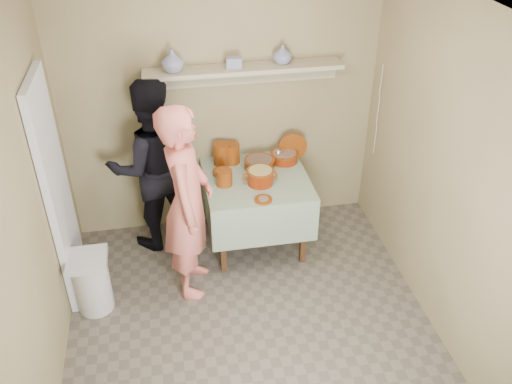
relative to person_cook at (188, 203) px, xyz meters
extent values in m
plane|color=#60594B|center=(0.42, -0.78, -0.89)|extent=(3.50, 3.50, 0.00)
cube|color=silver|center=(-1.04, 0.17, 0.11)|extent=(0.06, 0.70, 2.00)
cylinder|color=#692A08|center=(0.39, 0.81, -0.02)|extent=(0.16, 0.16, 0.22)
cylinder|color=#692A08|center=(0.49, 0.82, -0.03)|extent=(0.17, 0.17, 0.20)
cylinder|color=#692A08|center=(0.36, 0.43, -0.05)|extent=(0.15, 0.15, 0.15)
cylinder|color=#692A08|center=(0.35, 0.61, -0.10)|extent=(0.15, 0.15, 0.04)
cylinder|color=#692A08|center=(1.10, 0.81, -0.01)|extent=(0.28, 0.06, 0.28)
imported|color=navy|center=(0.98, 0.85, 0.92)|extent=(0.22, 0.22, 0.17)
imported|color=navy|center=(0.00, 0.82, 0.93)|extent=(0.24, 0.24, 0.20)
cube|color=navy|center=(0.54, 0.83, 0.88)|extent=(0.15, 0.11, 0.10)
imported|color=#DF6C60|center=(0.00, 0.00, 0.00)|extent=(0.52, 0.70, 1.77)
imported|color=black|center=(-0.28, 0.72, -0.03)|extent=(0.95, 0.81, 1.72)
cube|color=#95885B|center=(0.42, 0.98, 0.41)|extent=(3.00, 0.02, 2.60)
cube|color=#95885B|center=(-1.09, -0.78, 0.41)|extent=(0.02, 3.50, 2.60)
cube|color=#95885B|center=(1.93, -0.78, 0.41)|extent=(0.02, 3.50, 2.60)
cube|color=silver|center=(0.42, -0.78, 1.72)|extent=(3.00, 3.50, 0.02)
cube|color=#4C2D16|center=(0.29, 0.12, -0.53)|extent=(0.05, 0.05, 0.71)
cube|color=#4C2D16|center=(1.05, 0.12, -0.53)|extent=(0.05, 0.05, 0.71)
cube|color=#4C2D16|center=(0.29, 0.88, -0.53)|extent=(0.05, 0.05, 0.71)
cube|color=#4C2D16|center=(1.05, 0.88, -0.53)|extent=(0.05, 0.05, 0.71)
cube|color=#4C2D16|center=(0.67, 0.50, -0.16)|extent=(0.90, 0.90, 0.04)
cube|color=#1E5925|center=(0.67, 0.50, -0.13)|extent=(0.96, 0.96, 0.01)
cube|color=#1E5925|center=(0.67, 0.02, -0.35)|extent=(0.96, 0.01, 0.44)
cube|color=#1E5925|center=(0.67, 0.98, -0.35)|extent=(0.96, 0.01, 0.44)
cube|color=#1E5925|center=(0.19, 0.50, -0.35)|extent=(0.01, 0.96, 0.44)
cube|color=#1E5925|center=(1.15, 0.50, -0.35)|extent=(0.01, 0.96, 0.44)
cylinder|color=#631B08|center=(0.73, 0.66, -0.08)|extent=(0.28, 0.28, 0.09)
cylinder|color=#692A08|center=(0.73, 0.66, -0.04)|extent=(0.30, 0.30, 0.01)
cylinder|color=brown|center=(0.73, 0.66, -0.05)|extent=(0.25, 0.25, 0.05)
cylinder|color=#631B08|center=(1.00, 0.75, -0.08)|extent=(0.26, 0.26, 0.09)
cylinder|color=#692A08|center=(1.00, 0.75, -0.04)|extent=(0.28, 0.28, 0.01)
cylinder|color=#8C6B54|center=(1.00, 0.75, -0.05)|extent=(0.23, 0.23, 0.05)
cylinder|color=silver|center=(0.98, 0.63, 0.05)|extent=(0.01, 0.22, 0.16)
sphere|color=silver|center=(0.94, 0.75, -0.02)|extent=(0.07, 0.07, 0.07)
cylinder|color=#631B08|center=(0.69, 0.39, -0.06)|extent=(0.24, 0.24, 0.14)
cylinder|color=#692A08|center=(0.69, 0.39, 0.01)|extent=(0.25, 0.25, 0.01)
cylinder|color=tan|center=(0.69, 0.39, -0.01)|extent=(0.21, 0.21, 0.05)
torus|color=#692A08|center=(0.57, 0.39, -0.05)|extent=(0.09, 0.02, 0.09)
torus|color=#692A08|center=(0.81, 0.39, -0.05)|extent=(0.09, 0.02, 0.09)
cylinder|color=#692A08|center=(0.66, 0.11, -0.12)|extent=(0.16, 0.16, 0.02)
cylinder|color=#8C6B54|center=(0.66, 0.11, -0.11)|extent=(0.09, 0.09, 0.01)
cube|color=tan|center=(0.62, 0.84, 0.81)|extent=(1.80, 0.25, 0.04)
cube|color=tan|center=(0.62, 0.96, 0.71)|extent=(1.80, 0.02, 0.18)
cylinder|color=silver|center=(-0.86, -0.15, -0.64)|extent=(0.30, 0.30, 0.50)
cube|color=silver|center=(-0.86, -0.15, -0.36)|extent=(0.32, 0.32, 0.06)
cylinder|color=silver|center=(1.89, 0.72, 0.66)|extent=(0.01, 0.01, 0.30)
cylinder|color=silver|center=(1.89, 0.70, 0.36)|extent=(0.01, 0.01, 0.30)
cylinder|color=silver|center=(1.89, 0.68, 0.06)|extent=(0.01, 0.01, 0.30)
camera|label=1|loc=(-0.12, -3.75, 2.54)|focal=38.00mm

